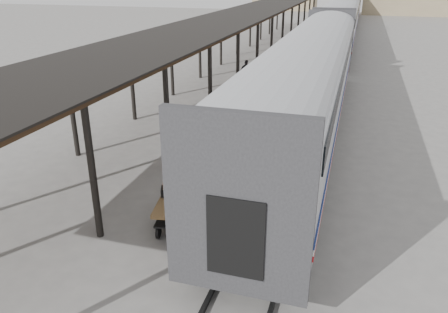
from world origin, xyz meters
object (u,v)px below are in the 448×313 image
Objects in this scene: baggage_cart at (182,202)px; pedestrian at (246,72)px; porter at (180,181)px; luggage_tug at (253,80)px.

baggage_cart is 18.01m from pedestrian.
porter is 18.71m from pedestrian.
luggage_tug is 0.97× the size of pedestrian.
luggage_tug is (-1.74, 16.51, -0.05)m from baggage_cart.
porter is (1.99, -17.16, 1.09)m from luggage_tug.
luggage_tug is at bearing 132.80° from pedestrian.
pedestrian is at bearing 31.19° from porter.
baggage_cart is at bearing -87.96° from luggage_tug.
baggage_cart is at bearing 43.75° from porter.
porter reaches higher than baggage_cart.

